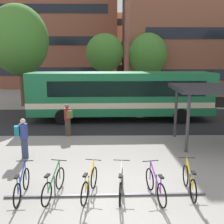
{
  "coord_description": "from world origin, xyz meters",
  "views": [
    {
      "loc": [
        -0.12,
        -7.0,
        4.17
      ],
      "look_at": [
        0.05,
        4.59,
        1.7
      ],
      "focal_mm": 41.33,
      "sensor_mm": 36.0,
      "label": 1
    }
  ],
  "objects_px": {
    "parked_bicycle_green_1": "(54,185)",
    "city_bus": "(120,94)",
    "parked_bicycle_blue_0": "(22,186)",
    "parked_bicycle_white_3": "(121,185)",
    "parked_bicycle_yellow_2": "(90,184)",
    "street_tree_3": "(105,53)",
    "parked_bicycle_purple_4": "(155,186)",
    "commuter_olive_pack_0": "(68,118)",
    "street_tree_1": "(19,40)",
    "street_tree_2": "(148,55)",
    "commuter_teal_pack_2": "(23,136)",
    "parked_bicycle_yellow_5": "(189,182)"
  },
  "relations": [
    {
      "from": "parked_bicycle_purple_4",
      "to": "street_tree_3",
      "type": "distance_m",
      "value": 19.32
    },
    {
      "from": "city_bus",
      "to": "street_tree_2",
      "type": "bearing_deg",
      "value": -111.15
    },
    {
      "from": "commuter_teal_pack_2",
      "to": "street_tree_2",
      "type": "relative_size",
      "value": 0.26
    },
    {
      "from": "city_bus",
      "to": "commuter_olive_pack_0",
      "type": "relative_size",
      "value": 7.03
    },
    {
      "from": "street_tree_3",
      "to": "commuter_teal_pack_2",
      "type": "bearing_deg",
      "value": -101.65
    },
    {
      "from": "commuter_teal_pack_2",
      "to": "street_tree_1",
      "type": "relative_size",
      "value": 0.2
    },
    {
      "from": "city_bus",
      "to": "parked_bicycle_green_1",
      "type": "height_order",
      "value": "city_bus"
    },
    {
      "from": "commuter_teal_pack_2",
      "to": "street_tree_2",
      "type": "bearing_deg",
      "value": 48.38
    },
    {
      "from": "parked_bicycle_green_1",
      "to": "parked_bicycle_yellow_2",
      "type": "height_order",
      "value": "same"
    },
    {
      "from": "parked_bicycle_white_3",
      "to": "parked_bicycle_purple_4",
      "type": "bearing_deg",
      "value": -88.7
    },
    {
      "from": "parked_bicycle_yellow_2",
      "to": "commuter_olive_pack_0",
      "type": "relative_size",
      "value": 0.99
    },
    {
      "from": "parked_bicycle_yellow_2",
      "to": "commuter_olive_pack_0",
      "type": "distance_m",
      "value": 6.46
    },
    {
      "from": "commuter_olive_pack_0",
      "to": "street_tree_3",
      "type": "distance_m",
      "value": 13.06
    },
    {
      "from": "parked_bicycle_blue_0",
      "to": "parked_bicycle_purple_4",
      "type": "distance_m",
      "value": 4.02
    },
    {
      "from": "parked_bicycle_yellow_2",
      "to": "parked_bicycle_purple_4",
      "type": "xyz_separation_m",
      "value": [
        1.99,
        -0.13,
        0.0
      ]
    },
    {
      "from": "parked_bicycle_blue_0",
      "to": "parked_bicycle_white_3",
      "type": "bearing_deg",
      "value": -93.04
    },
    {
      "from": "commuter_olive_pack_0",
      "to": "street_tree_2",
      "type": "bearing_deg",
      "value": -61.86
    },
    {
      "from": "street_tree_3",
      "to": "street_tree_2",
      "type": "bearing_deg",
      "value": -6.02
    },
    {
      "from": "street_tree_3",
      "to": "parked_bicycle_green_1",
      "type": "bearing_deg",
      "value": -94.07
    },
    {
      "from": "parked_bicycle_yellow_5",
      "to": "commuter_teal_pack_2",
      "type": "distance_m",
      "value": 6.76
    },
    {
      "from": "parked_bicycle_green_1",
      "to": "parked_bicycle_yellow_5",
      "type": "xyz_separation_m",
      "value": [
        4.17,
        0.14,
        0.0
      ]
    },
    {
      "from": "commuter_teal_pack_2",
      "to": "street_tree_3",
      "type": "xyz_separation_m",
      "value": [
        3.21,
        15.58,
        3.6
      ]
    },
    {
      "from": "parked_bicycle_green_1",
      "to": "parked_bicycle_white_3",
      "type": "height_order",
      "value": "same"
    },
    {
      "from": "street_tree_3",
      "to": "street_tree_1",
      "type": "bearing_deg",
      "value": -152.77
    },
    {
      "from": "commuter_olive_pack_0",
      "to": "street_tree_3",
      "type": "xyz_separation_m",
      "value": [
        1.85,
        12.42,
        3.59
      ]
    },
    {
      "from": "commuter_teal_pack_2",
      "to": "parked_bicycle_white_3",
      "type": "bearing_deg",
      "value": -54.24
    },
    {
      "from": "commuter_olive_pack_0",
      "to": "commuter_teal_pack_2",
      "type": "relative_size",
      "value": 1.0
    },
    {
      "from": "city_bus",
      "to": "street_tree_2",
      "type": "relative_size",
      "value": 1.87
    },
    {
      "from": "parked_bicycle_purple_4",
      "to": "commuter_teal_pack_2",
      "type": "height_order",
      "value": "commuter_teal_pack_2"
    },
    {
      "from": "parked_bicycle_green_1",
      "to": "city_bus",
      "type": "bearing_deg",
      "value": -2.71
    },
    {
      "from": "street_tree_1",
      "to": "street_tree_3",
      "type": "bearing_deg",
      "value": 27.23
    },
    {
      "from": "street_tree_1",
      "to": "parked_bicycle_yellow_2",
      "type": "bearing_deg",
      "value": -65.44
    },
    {
      "from": "parked_bicycle_green_1",
      "to": "parked_bicycle_purple_4",
      "type": "distance_m",
      "value": 3.07
    },
    {
      "from": "parked_bicycle_green_1",
      "to": "parked_bicycle_yellow_2",
      "type": "distance_m",
      "value": 1.08
    },
    {
      "from": "street_tree_1",
      "to": "street_tree_2",
      "type": "height_order",
      "value": "street_tree_1"
    },
    {
      "from": "parked_bicycle_green_1",
      "to": "parked_bicycle_yellow_2",
      "type": "relative_size",
      "value": 1.0
    },
    {
      "from": "parked_bicycle_green_1",
      "to": "commuter_olive_pack_0",
      "type": "xyz_separation_m",
      "value": [
        -0.52,
        6.25,
        0.61
      ]
    },
    {
      "from": "commuter_olive_pack_0",
      "to": "commuter_teal_pack_2",
      "type": "bearing_deg",
      "value": 121.34
    },
    {
      "from": "parked_bicycle_purple_4",
      "to": "commuter_olive_pack_0",
      "type": "relative_size",
      "value": 0.99
    },
    {
      "from": "street_tree_2",
      "to": "parked_bicycle_yellow_5",
      "type": "bearing_deg",
      "value": -94.16
    },
    {
      "from": "parked_bicycle_blue_0",
      "to": "parked_bicycle_yellow_2",
      "type": "bearing_deg",
      "value": -91.27
    },
    {
      "from": "commuter_olive_pack_0",
      "to": "commuter_teal_pack_2",
      "type": "distance_m",
      "value": 3.44
    },
    {
      "from": "parked_bicycle_yellow_2",
      "to": "street_tree_3",
      "type": "relative_size",
      "value": 0.26
    },
    {
      "from": "parked_bicycle_green_1",
      "to": "parked_bicycle_white_3",
      "type": "xyz_separation_m",
      "value": [
        2.03,
        -0.03,
        0.0
      ]
    },
    {
      "from": "parked_bicycle_blue_0",
      "to": "parked_bicycle_yellow_5",
      "type": "distance_m",
      "value": 5.12
    },
    {
      "from": "parked_bicycle_white_3",
      "to": "street_tree_3",
      "type": "xyz_separation_m",
      "value": [
        -0.71,
        18.7,
        4.2
      ]
    },
    {
      "from": "street_tree_1",
      "to": "street_tree_2",
      "type": "distance_m",
      "value": 11.77
    },
    {
      "from": "parked_bicycle_purple_4",
      "to": "commuter_teal_pack_2",
      "type": "bearing_deg",
      "value": 47.02
    },
    {
      "from": "parked_bicycle_purple_4",
      "to": "street_tree_2",
      "type": "xyz_separation_m",
      "value": [
        2.42,
        18.33,
        4.0
      ]
    },
    {
      "from": "parked_bicycle_blue_0",
      "to": "parked_bicycle_purple_4",
      "type": "xyz_separation_m",
      "value": [
        4.02,
        -0.05,
        0.0
      ]
    }
  ]
}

